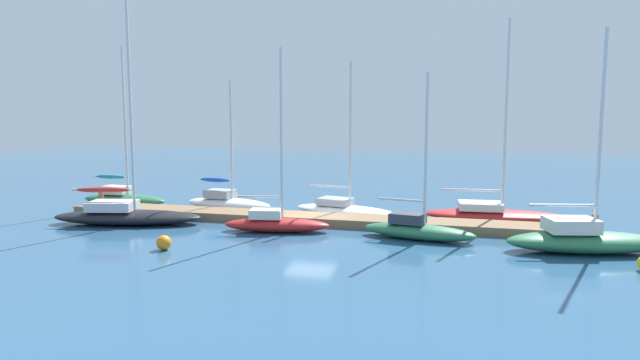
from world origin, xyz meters
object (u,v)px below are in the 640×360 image
object	(u,v)px
sailboat_0	(123,196)
sailboat_1	(125,213)
sailboat_5	(417,228)
sailboat_7	(584,238)
sailboat_3	(276,221)
sailboat_2	(227,201)
sailboat_4	(344,208)
sailboat_6	(493,212)
mooring_buoy_orange	(164,243)

from	to	relation	value
sailboat_0	sailboat_1	xyz separation A→B (m)	(3.63, -4.94, -0.01)
sailboat_5	sailboat_7	distance (m)	6.70
sailboat_1	sailboat_3	distance (m)	8.01
sailboat_3	sailboat_2	bearing A→B (deg)	123.81
sailboat_4	sailboat_6	world-z (taller)	sailboat_6
sailboat_4	sailboat_5	size ratio (longest dim) A/B	1.15
sailboat_2	mooring_buoy_orange	distance (m)	9.64
sailboat_3	sailboat_5	distance (m)	6.63
sailboat_1	sailboat_5	bearing A→B (deg)	-11.37
sailboat_0	sailboat_2	world-z (taller)	sailboat_0
sailboat_2	sailboat_1	bearing A→B (deg)	-114.22
sailboat_1	sailboat_3	size ratio (longest dim) A/B	1.44
sailboat_1	mooring_buoy_orange	bearing A→B (deg)	-54.62
sailboat_5	mooring_buoy_orange	size ratio (longest dim) A/B	12.03
sailboat_0	mooring_buoy_orange	size ratio (longest dim) A/B	15.77
sailboat_0	sailboat_4	world-z (taller)	sailboat_0
sailboat_3	sailboat_0	bearing A→B (deg)	148.04
sailboat_7	mooring_buoy_orange	world-z (taller)	sailboat_7
sailboat_5	sailboat_1	bearing A→B (deg)	-167.49
sailboat_2	sailboat_4	xyz separation A→B (m)	(7.04, -0.03, -0.10)
sailboat_6	mooring_buoy_orange	bearing A→B (deg)	-147.13
sailboat_4	sailboat_6	distance (m)	7.92
sailboat_4	sailboat_1	bearing A→B (deg)	-140.01
sailboat_0	sailboat_2	size ratio (longest dim) A/B	1.28
sailboat_5	sailboat_4	bearing A→B (deg)	143.24
sailboat_5	sailboat_6	bearing A→B (deg)	67.45
sailboat_1	sailboat_5	size ratio (longest dim) A/B	1.70
sailboat_3	sailboat_5	bearing A→B (deg)	-8.75
sailboat_1	sailboat_4	xyz separation A→B (m)	(10.22, 5.25, -0.15)
sailboat_4	mooring_buoy_orange	bearing A→B (deg)	-107.17
sailboat_3	sailboat_6	world-z (taller)	sailboat_6
sailboat_2	mooring_buoy_orange	xyz separation A→B (m)	(1.57, -9.51, -0.21)
sailboat_7	sailboat_4	bearing A→B (deg)	141.01
sailboat_6	sailboat_7	size ratio (longest dim) A/B	1.17
sailboat_3	mooring_buoy_orange	xyz separation A→B (m)	(-3.25, -4.48, -0.19)
sailboat_0	sailboat_5	xyz separation A→B (m)	(18.26, -4.54, -0.09)
mooring_buoy_orange	sailboat_7	bearing A→B (deg)	13.67
sailboat_4	sailboat_7	world-z (taller)	sailboat_7
sailboat_0	sailboat_6	bearing A→B (deg)	2.74
sailboat_5	sailboat_6	world-z (taller)	sailboat_6
sailboat_5	mooring_buoy_orange	world-z (taller)	sailboat_5
sailboat_0	sailboat_7	xyz separation A→B (m)	(24.94, -5.15, -0.01)
sailboat_0	sailboat_3	bearing A→B (deg)	-21.17
sailboat_2	sailboat_4	distance (m)	7.04
sailboat_7	mooring_buoy_orange	distance (m)	17.04
sailboat_0	sailboat_3	distance (m)	12.54
sailboat_2	sailboat_7	distance (m)	18.94
sailboat_3	sailboat_6	xyz separation A→B (m)	(10.13, 5.43, -0.05)
sailboat_1	sailboat_5	distance (m)	14.64
sailboat_3	sailboat_6	size ratio (longest dim) A/B	0.83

